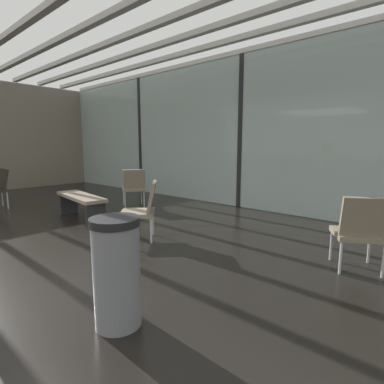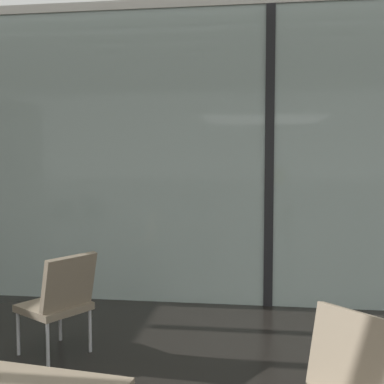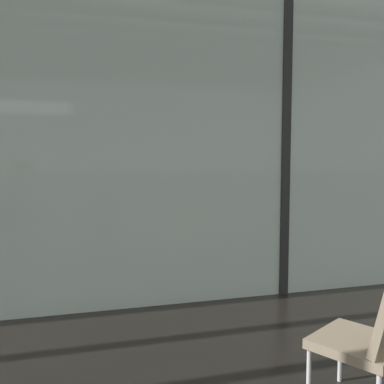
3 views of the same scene
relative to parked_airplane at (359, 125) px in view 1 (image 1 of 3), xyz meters
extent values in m
cube|color=#A3B7B2|center=(-1.11, -5.38, -0.39)|extent=(14.00, 0.08, 3.32)
cube|color=black|center=(-4.61, -5.38, -0.39)|extent=(0.10, 0.12, 3.32)
cube|color=black|center=(-1.11, -5.38, -0.39)|extent=(0.10, 0.12, 3.32)
cube|color=beige|center=(-1.11, -8.31, 1.32)|extent=(13.72, 0.12, 0.10)
cube|color=beige|center=(-1.11, -7.58, 1.32)|extent=(13.72, 0.12, 0.10)
cube|color=beige|center=(-1.11, -6.84, 1.32)|extent=(13.72, 0.12, 0.10)
cube|color=beige|center=(-1.11, -6.11, 1.32)|extent=(13.72, 0.12, 0.10)
cube|color=beige|center=(-1.11, -5.38, 1.32)|extent=(13.72, 0.12, 0.10)
ellipsoid|color=silver|center=(0.30, 0.00, 0.00)|extent=(12.14, 4.11, 4.11)
sphere|color=#9D9DA0|center=(-5.29, 0.00, 0.00)|extent=(2.26, 2.26, 2.26)
sphere|color=black|center=(-3.04, -1.89, 0.31)|extent=(0.28, 0.28, 0.28)
sphere|color=black|center=(-2.14, -1.89, 0.31)|extent=(0.28, 0.28, 0.28)
sphere|color=black|center=(-1.24, -1.89, 0.31)|extent=(0.28, 0.28, 0.28)
sphere|color=black|center=(-0.34, -1.89, 0.31)|extent=(0.28, 0.28, 0.28)
sphere|color=black|center=(0.56, -1.89, 0.31)|extent=(0.28, 0.28, 0.28)
cube|color=#28231E|center=(-5.02, -8.99, -1.41)|extent=(0.49, 0.16, 0.44)
cylinder|color=#BCBCC1|center=(-5.23, -8.99, -1.87)|extent=(0.03, 0.03, 0.37)
cylinder|color=#BCBCC1|center=(-4.81, -9.01, -1.87)|extent=(0.03, 0.03, 0.37)
cube|color=#7F705B|center=(-0.91, -8.46, -1.66)|extent=(0.68, 0.68, 0.06)
cube|color=#7F705B|center=(-0.75, -8.31, -1.41)|extent=(0.44, 0.44, 0.44)
cylinder|color=#BCBCC1|center=(-1.20, -8.47, -1.87)|extent=(0.03, 0.03, 0.37)
cylinder|color=#BCBCC1|center=(-0.90, -8.76, -1.87)|extent=(0.03, 0.03, 0.37)
cylinder|color=#BCBCC1|center=(-0.91, -8.17, -1.87)|extent=(0.03, 0.03, 0.37)
cylinder|color=#BCBCC1|center=(-0.61, -8.46, -1.87)|extent=(0.03, 0.03, 0.37)
cube|color=#7F705B|center=(-2.93, -6.99, -1.66)|extent=(0.66, 0.66, 0.06)
cube|color=#7F705B|center=(-2.75, -7.10, -1.41)|extent=(0.37, 0.48, 0.44)
cylinder|color=#BCBCC1|center=(-3.01, -6.70, -1.87)|extent=(0.03, 0.03, 0.37)
cylinder|color=#BCBCC1|center=(-3.22, -7.06, -1.87)|extent=(0.03, 0.03, 0.37)
cylinder|color=#BCBCC1|center=(-2.65, -6.92, -1.87)|extent=(0.03, 0.03, 0.37)
cylinder|color=#BCBCC1|center=(-2.86, -7.28, -1.87)|extent=(0.03, 0.03, 0.37)
cube|color=#7F705B|center=(1.80, -7.50, -1.66)|extent=(0.65, 0.65, 0.06)
cube|color=#7F705B|center=(1.91, -7.68, -1.41)|extent=(0.49, 0.36, 0.44)
cylinder|color=#BCBCC1|center=(1.88, -7.21, -1.87)|extent=(0.03, 0.03, 0.37)
cylinder|color=#BCBCC1|center=(1.52, -7.42, -1.87)|extent=(0.03, 0.03, 0.37)
cylinder|color=#BCBCC1|center=(2.09, -7.58, -1.87)|extent=(0.03, 0.03, 0.37)
cylinder|color=#BCBCC1|center=(1.72, -7.78, -1.87)|extent=(0.03, 0.03, 0.37)
cube|color=#7F705B|center=(-2.66, -8.43, -1.62)|extent=(1.54, 0.59, 0.06)
cube|color=#262628|center=(-3.32, -8.34, -1.85)|extent=(0.06, 0.36, 0.41)
cube|color=#262628|center=(-1.99, -8.51, -1.85)|extent=(0.06, 0.36, 0.41)
cylinder|color=slate|center=(0.70, -9.92, -1.66)|extent=(0.36, 0.36, 0.80)
cylinder|color=black|center=(0.70, -9.92, -1.23)|extent=(0.38, 0.38, 0.06)
camera|label=1|loc=(2.57, -11.16, -0.66)|focal=27.99mm
camera|label=2|loc=(-1.25, -10.76, -0.41)|focal=44.77mm
camera|label=3|loc=(0.15, -9.65, -0.51)|focal=40.13mm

